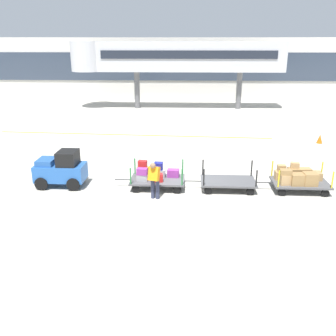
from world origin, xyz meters
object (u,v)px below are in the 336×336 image
object	(u,v)px
baggage_cart_tail	(299,178)
safety_cone_near	(320,139)
baggage_tug	(61,169)
baggage_handler	(154,179)
baggage_cart_lead	(156,176)
baggage_cart_middle	(228,182)

from	to	relation	value
baggage_cart_tail	safety_cone_near	distance (m)	8.67
baggage_tug	baggage_handler	distance (m)	4.32
baggage_cart_lead	baggage_cart_middle	world-z (taller)	same
baggage_tug	baggage_cart_tail	size ratio (longest dim) A/B	0.70
baggage_cart_lead	safety_cone_near	bearing A→B (deg)	38.90
baggage_cart_tail	baggage_handler	size ratio (longest dim) A/B	1.93
baggage_tug	baggage_cart_middle	bearing A→B (deg)	-1.03
baggage_cart_lead	baggage_cart_tail	xyz separation A→B (m)	(6.00, -0.16, 0.06)
baggage_cart_lead	baggage_handler	size ratio (longest dim) A/B	1.93
baggage_cart_lead	baggage_handler	distance (m)	1.33
baggage_cart_lead	baggage_handler	bearing A→B (deg)	-88.18
baggage_tug	baggage_cart_middle	size ratio (longest dim) A/B	0.70
safety_cone_near	baggage_cart_middle	bearing A→B (deg)	-129.66
baggage_cart_lead	baggage_cart_middle	size ratio (longest dim) A/B	1.00
baggage_tug	safety_cone_near	distance (m)	15.70
baggage_tug	baggage_cart_tail	xyz separation A→B (m)	(10.08, -0.17, -0.18)
baggage_tug	safety_cone_near	world-z (taller)	baggage_tug
baggage_handler	baggage_tug	bearing A→B (deg)	162.56
baggage_cart_tail	baggage_handler	xyz separation A→B (m)	(-5.96, -1.13, 0.29)
baggage_tug	safety_cone_near	xyz separation A→B (m)	(13.67, 7.72, -0.48)
baggage_cart_middle	baggage_tug	bearing A→B (deg)	178.97
baggage_cart_middle	baggage_cart_lead	bearing A→B (deg)	177.79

